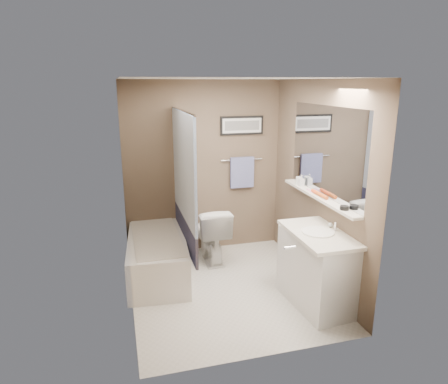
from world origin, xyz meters
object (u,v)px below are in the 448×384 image
object	(u,v)px
toilet	(211,233)
bathtub	(157,256)
hair_brush_back	(317,193)
glass_jar	(299,181)
vanity	(317,270)
candle_bowl_near	(344,208)
hair_brush_front	(322,196)
soap_bottle	(301,180)

from	to	relation	value
toilet	bathtub	bearing A→B (deg)	17.88
hair_brush_back	glass_jar	world-z (taller)	glass_jar
glass_jar	vanity	bearing A→B (deg)	-101.30
candle_bowl_near	hair_brush_front	world-z (taller)	hair_brush_front
vanity	glass_jar	bearing A→B (deg)	73.66
hair_brush_front	bathtub	bearing A→B (deg)	155.13
toilet	hair_brush_back	distance (m)	1.60
toilet	vanity	bearing A→B (deg)	120.50
bathtub	glass_jar	size ratio (longest dim) A/B	15.00
bathtub	hair_brush_front	distance (m)	2.16
toilet	soap_bottle	size ratio (longest dim) A/B	5.47
hair_brush_front	soap_bottle	xyz separation A→B (m)	(0.00, 0.53, 0.05)
candle_bowl_near	hair_brush_front	distance (m)	0.46
candle_bowl_near	vanity	bearing A→B (deg)	144.75
vanity	bathtub	bearing A→B (deg)	139.06
bathtub	soap_bottle	distance (m)	2.04
toilet	soap_bottle	xyz separation A→B (m)	(1.03, -0.54, 0.80)
vanity	hair_brush_front	xyz separation A→B (m)	(0.19, 0.33, 0.74)
bathtub	hair_brush_front	bearing A→B (deg)	-20.30
candle_bowl_near	glass_jar	distance (m)	1.06
vanity	hair_brush_front	distance (m)	0.83
bathtub	soap_bottle	xyz separation A→B (m)	(1.79, -0.29, 0.93)
bathtub	hair_brush_front	xyz separation A→B (m)	(1.79, -0.83, 0.89)
vanity	candle_bowl_near	size ratio (longest dim) A/B	10.00
vanity	hair_brush_back	distance (m)	0.88
hair_brush_front	hair_brush_back	world-z (taller)	same
bathtub	soap_bottle	bearing A→B (deg)	-4.77
hair_brush_back	glass_jar	distance (m)	0.48
soap_bottle	hair_brush_front	bearing A→B (deg)	-90.00
vanity	glass_jar	xyz separation A→B (m)	(0.19, 0.93, 0.77)
bathtub	toilet	size ratio (longest dim) A/B	1.96
hair_brush_back	bathtub	bearing A→B (deg)	158.43
vanity	hair_brush_front	world-z (taller)	hair_brush_front
toilet	glass_jar	bearing A→B (deg)	154.45
toilet	glass_jar	distance (m)	1.38
vanity	candle_bowl_near	bearing A→B (deg)	-40.29
candle_bowl_near	soap_bottle	xyz separation A→B (m)	(0.00, 0.99, 0.05)
vanity	candle_bowl_near	distance (m)	0.77
bathtub	hair_brush_back	bearing A→B (deg)	-17.00
candle_bowl_near	glass_jar	size ratio (longest dim) A/B	0.90
vanity	candle_bowl_near	xyz separation A→B (m)	(0.19, -0.13, 0.73)
hair_brush_front	candle_bowl_near	bearing A→B (deg)	-90.00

